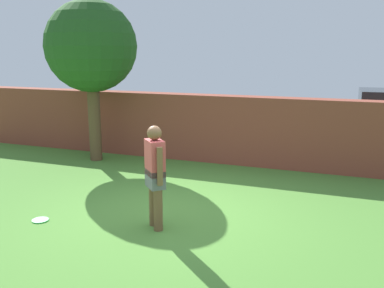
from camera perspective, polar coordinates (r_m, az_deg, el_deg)
The scene contains 5 objects.
ground_plane at distance 7.32m, azimuth -3.47°, elevation -9.45°, with size 40.00×40.00×0.00m, color #4C8433.
brick_wall at distance 11.04m, azimuth -2.54°, elevation 2.46°, with size 13.11×0.50×1.65m, color brown.
tree at distance 10.85m, azimuth -13.29°, elevation 12.40°, with size 2.22×2.22×3.93m.
person at distance 6.57m, azimuth -4.93°, elevation -3.78°, with size 0.41×0.41×1.62m.
frisbee_green at distance 7.51m, azimuth -19.54°, elevation -9.53°, with size 0.27×0.27×0.02m, color green.
Camera 1 is at (2.83, -6.19, 2.71)m, focal length 40.07 mm.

